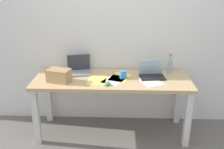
% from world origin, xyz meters
% --- Properties ---
extents(ground_plane, '(8.00, 8.00, 0.00)m').
position_xyz_m(ground_plane, '(0.00, 0.00, 0.00)').
color(ground_plane, slate).
extents(back_wall, '(5.20, 0.08, 2.60)m').
position_xyz_m(back_wall, '(0.00, 0.39, 1.30)').
color(back_wall, white).
rests_on(back_wall, ground).
extents(desk, '(1.85, 0.65, 0.73)m').
position_xyz_m(desk, '(0.00, 0.00, 0.63)').
color(desk, tan).
rests_on(desk, ground).
extents(laptop_left, '(0.32, 0.28, 0.22)m').
position_xyz_m(laptop_left, '(-0.41, 0.18, 0.78)').
color(laptop_left, gray).
rests_on(laptop_left, desk).
extents(laptop_right, '(0.31, 0.24, 0.20)m').
position_xyz_m(laptop_right, '(0.47, 0.07, 0.77)').
color(laptop_right, black).
rests_on(laptop_right, desk).
extents(beer_bottle, '(0.06, 0.06, 0.24)m').
position_xyz_m(beer_bottle, '(0.71, 0.21, 0.82)').
color(beer_bottle, '#99B7C1').
rests_on(beer_bottle, desk).
extents(computer_mouse, '(0.08, 0.11, 0.03)m').
position_xyz_m(computer_mouse, '(-0.05, -0.20, 0.75)').
color(computer_mouse, '#4C9E56').
rests_on(computer_mouse, desk).
extents(cardboard_box, '(0.29, 0.23, 0.15)m').
position_xyz_m(cardboard_box, '(-0.60, -0.11, 0.81)').
color(cardboard_box, tan).
rests_on(cardboard_box, desk).
extents(coffee_mug, '(0.08, 0.08, 0.09)m').
position_xyz_m(coffee_mug, '(0.13, 0.01, 0.78)').
color(coffee_mug, '#338CC6').
rests_on(coffee_mug, desk).
extents(paper_yellow_folder, '(0.23, 0.31, 0.00)m').
position_xyz_m(paper_yellow_folder, '(-0.17, -0.06, 0.73)').
color(paper_yellow_folder, '#F4E06B').
rests_on(paper_yellow_folder, desk).
extents(paper_sheet_center, '(0.33, 0.36, 0.00)m').
position_xyz_m(paper_sheet_center, '(0.03, -0.05, 0.73)').
color(paper_sheet_center, white).
rests_on(paper_sheet_center, desk).
extents(paper_sheet_front_right, '(0.31, 0.36, 0.00)m').
position_xyz_m(paper_sheet_front_right, '(0.44, -0.08, 0.73)').
color(paper_sheet_front_right, white).
rests_on(paper_sheet_front_right, desk).
extents(paper_sheet_near_back, '(0.29, 0.35, 0.00)m').
position_xyz_m(paper_sheet_near_back, '(0.09, 0.04, 0.73)').
color(paper_sheet_near_back, '#F4E06B').
rests_on(paper_sheet_near_back, desk).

